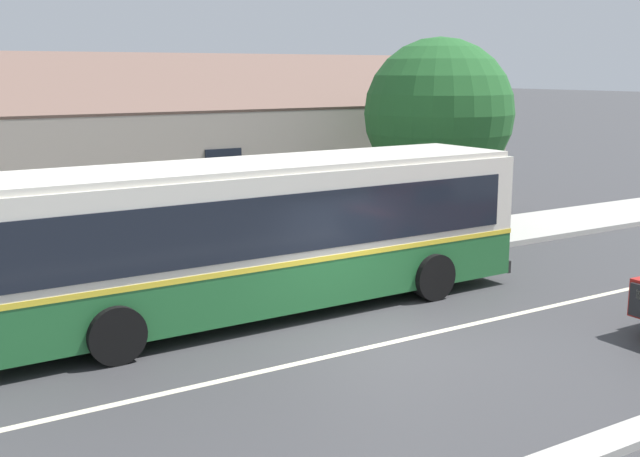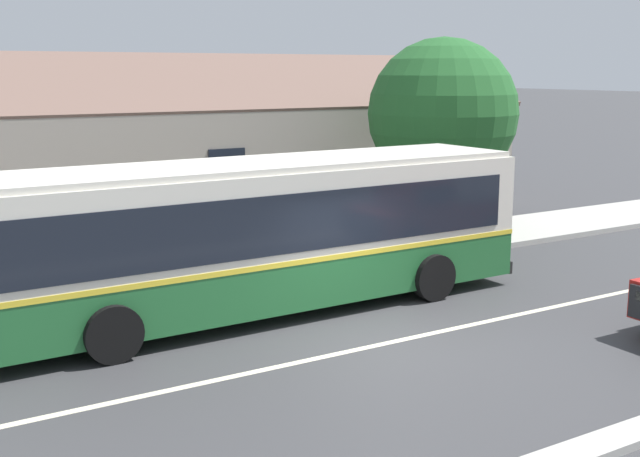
# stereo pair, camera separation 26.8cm
# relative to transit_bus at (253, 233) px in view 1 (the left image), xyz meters

# --- Properties ---
(ground_plane) EXTENTS (300.00, 300.00, 0.00)m
(ground_plane) POSITION_rel_transit_bus_xyz_m (1.27, -2.90, -1.64)
(ground_plane) COLOR #38383A
(sidewalk_far) EXTENTS (60.00, 3.00, 0.15)m
(sidewalk_far) POSITION_rel_transit_bus_xyz_m (1.27, 3.10, -1.56)
(sidewalk_far) COLOR #ADAAA3
(sidewalk_far) RESTS_ON ground
(curb_near) EXTENTS (60.00, 0.50, 0.12)m
(curb_near) POSITION_rel_transit_bus_xyz_m (1.27, -7.65, -1.58)
(curb_near) COLOR #ADAAA3
(curb_near) RESTS_ON ground
(lane_divider_stripe) EXTENTS (60.00, 0.16, 0.01)m
(lane_divider_stripe) POSITION_rel_transit_bus_xyz_m (1.27, -2.90, -1.63)
(lane_divider_stripe) COLOR beige
(lane_divider_stripe) RESTS_ON ground
(community_building) EXTENTS (22.51, 10.29, 6.37)m
(community_building) POSITION_rel_transit_bus_xyz_m (2.49, 11.58, 0.30)
(community_building) COLOR gray
(community_building) RESTS_ON ground
(transit_bus) EXTENTS (11.90, 2.88, 3.04)m
(transit_bus) POSITION_rel_transit_bus_xyz_m (0.00, 0.00, 0.00)
(transit_bus) COLOR #236633
(transit_bus) RESTS_ON ground
(bench_down_street) EXTENTS (1.54, 0.51, 0.94)m
(bench_down_street) POSITION_rel_transit_bus_xyz_m (-0.90, 2.57, -1.08)
(bench_down_street) COLOR brown
(bench_down_street) RESTS_ON sidewalk_far
(street_tree_primary) EXTENTS (4.24, 4.24, 5.71)m
(street_tree_primary) POSITION_rel_transit_bus_xyz_m (7.87, 3.67, 1.76)
(street_tree_primary) COLOR #4C3828
(street_tree_primary) RESTS_ON ground
(bus_stop_sign) EXTENTS (0.36, 0.07, 2.40)m
(bus_stop_sign) POSITION_rel_transit_bus_xyz_m (5.66, 2.09, 0.00)
(bus_stop_sign) COLOR gray
(bus_stop_sign) RESTS_ON sidewalk_far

